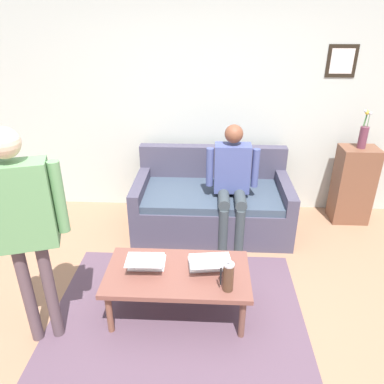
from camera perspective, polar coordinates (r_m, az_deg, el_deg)
name	(u,v)px	position (r m, az deg, el deg)	size (l,w,h in m)	color
ground_plane	(193,331)	(3.14, 0.22, -20.72)	(7.68, 7.68, 0.00)	#996D51
area_rug	(177,319)	(3.22, -2.30, -19.09)	(2.10, 1.80, 0.01)	#574050
back_wall	(202,101)	(4.45, 1.63, 13.89)	(7.04, 0.11, 2.70)	beige
couch	(212,204)	(4.25, 3.09, -1.80)	(1.73, 0.94, 0.88)	#444053
coffee_table	(178,276)	(3.05, -2.25, -12.90)	(1.16, 0.62, 0.41)	brown
laptop_left	(209,263)	(3.05, 2.67, -10.88)	(0.37, 0.36, 0.12)	silver
laptop_center	(146,262)	(3.07, -7.09, -10.70)	(0.30, 0.33, 0.12)	silver
french_press	(228,277)	(2.79, 5.64, -12.92)	(0.10, 0.08, 0.27)	#4C3323
side_shelf	(353,185)	(4.73, 23.70, 1.01)	(0.42, 0.32, 0.92)	brown
flower_vase	(363,135)	(4.53, 25.07, 8.04)	(0.09, 0.09, 0.43)	brown
person_standing	(21,216)	(2.68, -24.98, -3.46)	(0.58, 0.31, 1.68)	#564349
person_seated	(232,178)	(3.87, 6.25, 2.12)	(0.55, 0.51, 1.28)	#363E43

